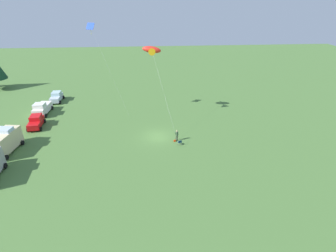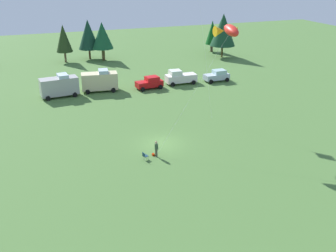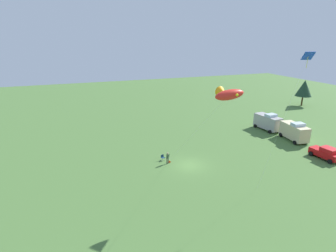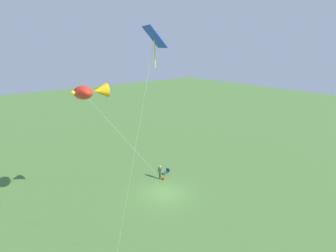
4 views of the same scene
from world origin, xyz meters
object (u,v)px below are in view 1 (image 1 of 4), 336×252
(car_red_sedan, at_px, (36,122))
(truck_white_pickup, at_px, (42,108))
(kite_diamond_blue, at_px, (91,29))
(kite_large_fish, at_px, (152,50))
(backpack_on_grass, at_px, (175,141))
(car_silver_compact, at_px, (56,97))
(person_kite_flyer, at_px, (177,135))
(folding_chair, at_px, (180,142))
(van_camper_beige, at_px, (4,141))

(car_red_sedan, xyz_separation_m, truck_white_pickup, (5.41, 0.81, 0.15))
(kite_diamond_blue, bearing_deg, kite_large_fish, -93.56)
(car_red_sedan, relative_size, kite_large_fish, 0.35)
(backpack_on_grass, height_order, car_silver_compact, car_silver_compact)
(car_red_sedan, distance_m, truck_white_pickup, 5.47)
(kite_diamond_blue, bearing_deg, car_red_sedan, 107.88)
(car_red_sedan, distance_m, kite_large_fish, 22.44)
(backpack_on_grass, xyz_separation_m, truck_white_pickup, (12.11, 23.21, 0.99))
(car_silver_compact, relative_size, kite_large_fish, 0.34)
(car_red_sedan, bearing_deg, person_kite_flyer, -112.35)
(car_red_sedan, bearing_deg, folding_chair, -115.15)
(car_red_sedan, xyz_separation_m, kite_large_fish, (2.73, -19.49, 10.78))
(car_red_sedan, bearing_deg, kite_diamond_blue, -78.55)
(folding_chair, xyz_separation_m, car_red_sedan, (7.81, 23.03, 0.46))
(truck_white_pickup, bearing_deg, folding_chair, 61.64)
(truck_white_pickup, distance_m, car_silver_compact, 6.42)
(person_kite_flyer, relative_size, kite_diamond_blue, 0.11)
(kite_diamond_blue, bearing_deg, folding_chair, -131.01)
(backpack_on_grass, distance_m, van_camper_beige, 23.83)
(car_red_sedan, xyz_separation_m, kite_diamond_blue, (3.31, -10.25, 14.00))
(person_kite_flyer, relative_size, car_red_sedan, 0.40)
(van_camper_beige, xyz_separation_m, truck_white_pickup, (13.00, -0.55, -0.54))
(folding_chair, relative_size, car_red_sedan, 0.19)
(van_camper_beige, bearing_deg, car_silver_compact, 3.50)
(van_camper_beige, distance_m, truck_white_pickup, 13.03)
(person_kite_flyer, distance_m, truck_white_pickup, 26.37)
(person_kite_flyer, height_order, folding_chair, person_kite_flyer)
(backpack_on_grass, relative_size, truck_white_pickup, 0.06)
(backpack_on_grass, relative_size, kite_diamond_blue, 0.02)
(folding_chair, bearing_deg, kite_diamond_blue, 33.72)
(folding_chair, height_order, van_camper_beige, van_camper_beige)
(car_silver_compact, bearing_deg, folding_chair, -132.90)
(truck_white_pickup, height_order, car_silver_compact, truck_white_pickup)
(backpack_on_grass, distance_m, kite_diamond_blue, 21.63)
(folding_chair, xyz_separation_m, van_camper_beige, (0.21, 24.40, 1.16))
(backpack_on_grass, distance_m, car_silver_compact, 29.15)
(van_camper_beige, distance_m, kite_large_fish, 25.37)
(folding_chair, distance_m, car_silver_compact, 30.33)
(person_kite_flyer, xyz_separation_m, folding_chair, (-1.32, -0.31, -0.53))
(folding_chair, distance_m, car_red_sedan, 24.32)
(folding_chair, height_order, backpack_on_grass, folding_chair)
(person_kite_flyer, height_order, kite_diamond_blue, kite_diamond_blue)
(truck_white_pickup, height_order, kite_large_fish, kite_large_fish)
(backpack_on_grass, xyz_separation_m, van_camper_beige, (-0.89, 23.76, 1.53))
(person_kite_flyer, distance_m, kite_large_fish, 14.49)
(backpack_on_grass, xyz_separation_m, kite_diamond_blue, (10.01, 12.14, 14.84))
(car_silver_compact, xyz_separation_m, kite_large_fish, (-9.05, -19.62, 10.78))
(backpack_on_grass, relative_size, van_camper_beige, 0.06)
(truck_white_pickup, bearing_deg, car_silver_compact, 174.43)
(car_red_sedan, bearing_deg, backpack_on_grass, -113.10)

